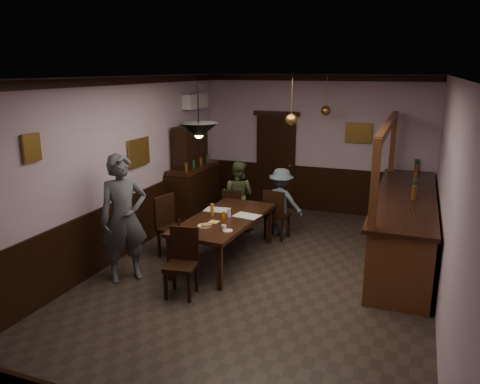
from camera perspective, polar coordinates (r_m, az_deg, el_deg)
The scene contains 31 objects.
room at distance 6.65m, azimuth 2.08°, elevation 0.74°, with size 5.01×8.01×3.01m.
dining_table at distance 7.71m, azimuth -1.92°, elevation -3.56°, with size 1.11×2.25×0.75m.
chair_far_left at distance 9.05m, azimuth -0.88°, elevation -2.09°, with size 0.43×0.43×0.88m.
chair_far_right at distance 8.71m, azimuth 4.37°, elevation -2.50°, with size 0.46×0.46×0.96m.
chair_near at distance 6.68m, azimuth -7.02°, elevation -8.06°, with size 0.48×0.48×0.97m.
chair_side at distance 8.03m, azimuth -8.52°, elevation -3.81°, with size 0.55×0.55×1.05m.
person_standing at distance 7.15m, azimuth -13.99°, elevation -3.13°, with size 0.71×0.46×1.93m, color #4C4E57.
person_seated_left at distance 9.23m, azimuth -0.26°, elevation -0.41°, with size 0.67×0.52×1.38m, color #4B5432.
person_seated_right at distance 8.93m, azimuth 5.02°, elevation -1.23°, with size 0.85×0.49×1.31m, color slate.
newspaper_left at distance 8.09m, azimuth -2.82°, elevation -2.17°, with size 0.42×0.30×0.01m, color silver.
newspaper_right at distance 7.75m, azimuth 0.87°, elevation -2.92°, with size 0.42×0.30×0.01m, color silver.
napkin at distance 7.47m, azimuth -3.20°, elevation -3.64°, with size 0.15×0.15×0.00m, color #E4C354.
saucer at distance 7.05m, azimuth -1.52°, elevation -4.73°, with size 0.15×0.15×0.01m, color white.
coffee_cup at distance 7.06m, azimuth -1.98°, elevation -4.34°, with size 0.08×0.08×0.07m, color white.
pastry_plate at distance 7.27m, azimuth -4.35°, elevation -4.14°, with size 0.22×0.22×0.01m, color white.
pastry_ring_a at distance 7.23m, azimuth -4.27°, elevation -4.03°, with size 0.13×0.13×0.04m, color #C68C47.
pastry_ring_b at distance 7.24m, azimuth -3.95°, elevation -3.99°, with size 0.13×0.13×0.04m, color #C68C47.
soda_can at distance 7.57m, azimuth -2.00°, elevation -2.91°, with size 0.07×0.07×0.12m, color orange.
beer_glass at distance 7.77m, azimuth -3.41°, elevation -2.16°, with size 0.06×0.06×0.20m, color #BF721E.
water_glass at distance 7.68m, azimuth -1.37°, elevation -2.53°, with size 0.06×0.06×0.15m, color silver.
pepper_mill at distance 7.23m, azimuth -7.48°, elevation -3.83°, with size 0.04×0.04×0.14m, color black.
sideboard at distance 9.78m, azimuth -5.74°, elevation 1.08°, with size 0.54×1.52×2.00m.
bar_counter at distance 8.33m, azimuth 19.36°, elevation -3.74°, with size 0.95×4.09×2.30m.
door_back at distance 10.69m, azimuth 4.37°, elevation 3.65°, with size 0.90×0.06×2.10m, color black.
ac_unit at distance 10.07m, azimuth -5.49°, elevation 10.98°, with size 0.20×0.85×0.30m.
picture_left_small at distance 6.47m, azimuth -24.07°, elevation 4.95°, with size 0.04×0.28×0.36m.
picture_left_large at distance 8.38m, azimuth -12.23°, elevation 4.77°, with size 0.04×0.62×0.48m.
picture_back at distance 10.22m, azimuth 14.25°, elevation 6.99°, with size 0.55×0.04×0.42m.
pendant_iron at distance 6.66m, azimuth -5.06°, elevation 7.46°, with size 0.56×0.56×0.84m.
pendant_brass_mid at distance 7.84m, azimuth 6.28°, elevation 8.75°, with size 0.20×0.20×0.81m.
pendant_brass_far at distance 9.67m, azimuth 10.42°, elevation 9.74°, with size 0.20×0.20×0.81m.
Camera 1 is at (2.08, -6.11, 3.12)m, focal length 35.00 mm.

